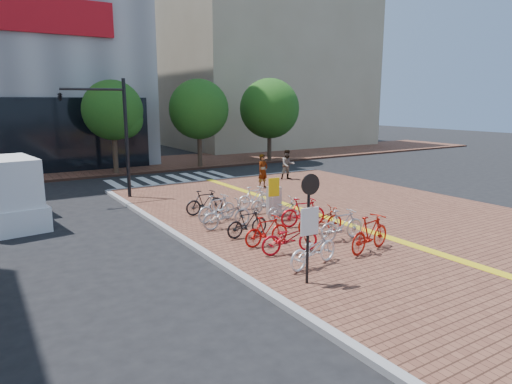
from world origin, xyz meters
TOP-DOWN VIEW (x-y plane):
  - ground at (0.00, 0.00)m, footprint 120.00×120.00m
  - sidewalk at (3.00, -5.00)m, footprint 14.00×34.00m
  - tactile_strip at (2.00, -5.00)m, footprint 0.40×34.00m
  - kerb_west at (-4.00, -5.00)m, footprint 0.25×34.00m
  - kerb_north at (3.00, 12.00)m, footprint 14.00×0.25m
  - far_sidewalk at (0.00, 21.00)m, footprint 70.00×8.00m
  - building_beige at (18.00, 32.00)m, footprint 20.00×18.00m
  - crosswalk at (0.50, 14.00)m, footprint 7.50×4.00m
  - street_trees at (5.04, 17.45)m, footprint 16.20×4.60m
  - bike_0 at (-1.98, -2.66)m, footprint 2.00×1.02m
  - bike_1 at (-1.86, -1.39)m, footprint 1.98×0.97m
  - bike_2 at (-2.03, -0.36)m, footprint 1.65×0.47m
  - bike_3 at (-2.06, 0.81)m, footprint 1.64×0.51m
  - bike_4 at (-2.14, 2.16)m, footprint 1.97×0.70m
  - bike_5 at (-2.02, 3.17)m, footprint 1.83×0.79m
  - bike_6 at (-1.91, 4.49)m, footprint 1.70×0.49m
  - bike_7 at (0.34, -2.59)m, footprint 2.02×0.93m
  - bike_8 at (0.42, -1.24)m, footprint 1.81×0.61m
  - bike_9 at (0.38, -0.16)m, footprint 1.86×0.88m
  - bike_10 at (0.39, 0.85)m, footprint 1.88×0.88m
  - bike_11 at (0.40, 2.09)m, footprint 1.67×0.67m
  - bike_12 at (0.38, 3.35)m, footprint 1.60×0.58m
  - bike_13 at (0.38, 4.31)m, footprint 1.64×0.53m
  - pedestrian_a at (3.35, 8.18)m, footprint 0.75×0.58m
  - pedestrian_b at (6.08, 9.66)m, footprint 1.01×0.88m
  - utility_box at (0.43, 2.83)m, footprint 0.63×0.53m
  - yellow_sign at (-0.03, 2.20)m, footprint 0.46×0.14m
  - notice_sign at (-2.88, -3.56)m, footprint 0.53×0.13m
  - traffic_light_pole at (-4.81, 9.66)m, footprint 3.04×1.17m
  - box_truck at (-8.87, 7.69)m, footprint 2.60×4.89m

SIDE VIEW (x-z plane):
  - ground at x=0.00m, z-range 0.00..0.00m
  - crosswalk at x=0.50m, z-range 0.00..0.01m
  - sidewalk at x=3.00m, z-range 0.00..0.15m
  - far_sidewalk at x=0.00m, z-range 0.00..0.15m
  - kerb_west at x=-4.00m, z-range 0.00..0.15m
  - kerb_north at x=3.00m, z-range 0.00..0.15m
  - tactile_strip at x=2.00m, z-range 0.15..0.16m
  - bike_11 at x=0.40m, z-range 0.15..1.01m
  - bike_9 at x=0.38m, z-range 0.15..1.09m
  - bike_12 at x=0.38m, z-range 0.15..1.09m
  - bike_3 at x=-2.06m, z-range 0.15..1.12m
  - bike_13 at x=0.38m, z-range 0.15..1.13m
  - bike_2 at x=-2.03m, z-range 0.15..1.14m
  - bike_1 at x=-1.86m, z-range 0.15..1.15m
  - bike_0 at x=-1.98m, z-range 0.15..1.15m
  - bike_6 at x=-1.91m, z-range 0.15..1.17m
  - bike_4 at x=-2.14m, z-range 0.15..1.18m
  - bike_5 at x=-2.02m, z-range 0.15..1.22m
  - bike_8 at x=0.42m, z-range 0.15..1.22m
  - bike_10 at x=0.39m, z-range 0.15..1.24m
  - bike_7 at x=0.34m, z-range 0.15..1.32m
  - utility_box at x=0.43m, z-range 0.15..1.33m
  - pedestrian_b at x=6.08m, z-range 0.15..1.91m
  - pedestrian_a at x=3.35m, z-range 0.15..1.97m
  - box_truck at x=-8.87m, z-range -0.08..2.62m
  - yellow_sign at x=-0.03m, z-range 0.47..2.16m
  - notice_sign at x=-2.88m, z-range 0.52..3.39m
  - traffic_light_pole at x=-4.81m, z-range 1.23..6.89m
  - street_trees at x=5.04m, z-range 0.92..7.27m
  - building_beige at x=18.00m, z-range 0.00..18.00m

